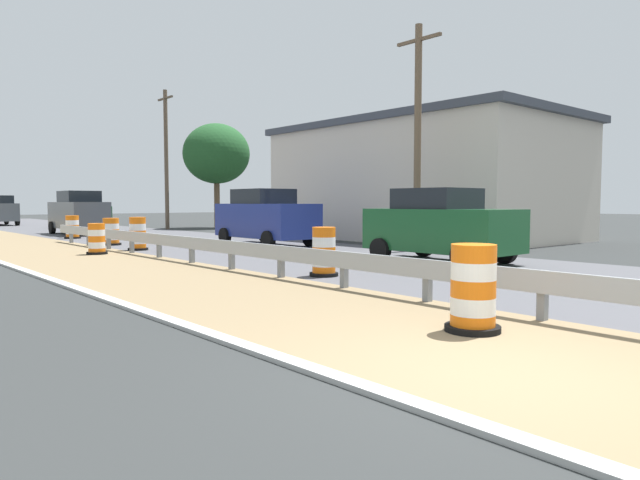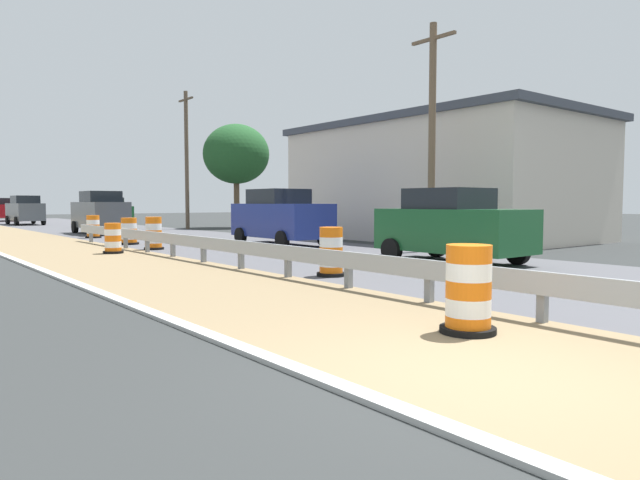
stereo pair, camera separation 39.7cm
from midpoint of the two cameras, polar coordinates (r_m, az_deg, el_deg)
The scene contains 20 objects.
ground_plane at distance 5.80m, azimuth 17.82°, elevation -12.84°, with size 160.00×160.00×0.00m, color #2B2D2D.
median_dirt_strip at distance 6.48m, azimuth 21.97°, elevation -11.14°, with size 4.06×120.00×0.01m, color #7F6B4C.
curb_near_edge at distance 4.82m, azimuth 8.84°, elevation -16.11°, with size 0.20×120.00×0.11m, color #ADADA8.
guardrail_median at distance 8.38m, azimuth 22.41°, elevation -4.21°, with size 0.18×42.14×0.71m.
traffic_barrel_nearest at distance 7.46m, azimuth 16.07°, elevation -5.13°, with size 0.71×0.71×1.11m.
traffic_barrel_close at distance 12.68m, azimuth 2.01°, elevation -1.41°, with size 0.65×0.65×1.09m.
traffic_barrel_mid at distance 19.41m, azimuth -19.42°, elevation 0.01°, with size 0.64×0.64×0.98m.
traffic_barrel_far at distance 23.35m, azimuth -18.06°, elevation 0.72°, with size 0.74×0.74×1.04m.
traffic_barrel_farther at distance 20.58m, azimuth -15.73°, elevation 0.51°, with size 0.68×0.68×1.14m.
traffic_barrel_farthest at distance 28.21m, azimuth -21.33°, elevation 1.15°, with size 0.71×0.71×1.05m.
car_lead_near_lane at distance 56.95m, azimuth -28.69°, elevation 2.68°, with size 2.14×4.29×2.01m.
car_trailing_near_lane at distance 15.91m, azimuth 13.79°, elevation 1.41°, with size 2.20×4.14×2.02m.
car_lead_far_lane at distance 31.76m, azimuth -20.77°, elevation 2.57°, with size 2.08×4.64×2.21m.
car_mid_far_lane at distance 39.85m, azimuth -20.22°, elevation 2.60°, with size 2.11×4.57×1.95m.
car_trailing_far_lane at distance 47.12m, azimuth -27.15°, elevation 2.67°, with size 2.01×4.69×2.13m.
car_distant_a at distance 21.98m, azimuth -3.44°, elevation 2.30°, with size 2.19×4.63×2.15m.
roadside_shop_near at distance 26.55m, azimuth 12.30°, elevation 5.81°, with size 8.20×13.09×5.22m.
utility_pole_near at distance 19.67m, azimuth 11.70°, elevation 10.35°, with size 0.24×1.80×7.52m.
utility_pole_mid at distance 36.03m, azimuth -12.86°, elevation 7.99°, with size 0.24×1.80×8.36m.
tree_roadside at distance 37.19m, azimuth -8.06°, elevation 8.47°, with size 4.21×4.21×6.62m.
Camera 2 is at (-4.49, -3.19, 1.64)m, focal length 32.06 mm.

